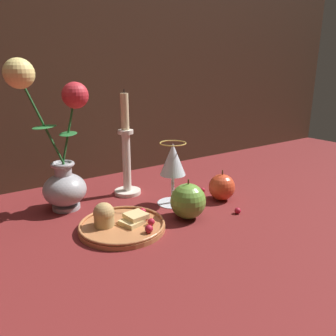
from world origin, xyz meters
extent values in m
plane|color=maroon|center=(0.00, 0.00, 0.00)|extent=(2.40, 2.40, 0.00)
cylinder|color=#A3A3A8|center=(-0.11, 0.14, 0.01)|extent=(0.07, 0.07, 0.01)
ellipsoid|color=#A3A3A8|center=(-0.11, 0.14, 0.05)|extent=(0.10, 0.10, 0.08)
cylinder|color=#A3A3A8|center=(-0.11, 0.14, 0.10)|extent=(0.04, 0.04, 0.04)
torus|color=#A3A3A8|center=(-0.11, 0.14, 0.11)|extent=(0.06, 0.06, 0.01)
cylinder|color=#23662D|center=(-0.15, 0.13, 0.22)|extent=(0.08, 0.02, 0.21)
ellipsoid|color=#23662D|center=(-0.15, 0.13, 0.21)|extent=(0.08, 0.08, 0.00)
sphere|color=#EFD67A|center=(-0.19, 0.12, 0.32)|extent=(0.06, 0.06, 0.06)
cylinder|color=#23662D|center=(-0.09, 0.13, 0.19)|extent=(0.05, 0.01, 0.16)
ellipsoid|color=#23662D|center=(-0.09, 0.13, 0.18)|extent=(0.07, 0.08, 0.00)
sphere|color=red|center=(-0.07, 0.13, 0.27)|extent=(0.06, 0.06, 0.06)
cylinder|color=#B77042|center=(-0.05, -0.04, 0.01)|extent=(0.18, 0.18, 0.01)
torus|color=#B77042|center=(-0.05, -0.04, 0.01)|extent=(0.18, 0.18, 0.01)
cylinder|color=tan|center=(-0.08, -0.02, 0.02)|extent=(0.04, 0.04, 0.03)
sphere|color=tan|center=(-0.08, -0.02, 0.04)|extent=(0.04, 0.04, 0.04)
cube|color=#DBBC7A|center=(-0.03, -0.05, 0.01)|extent=(0.05, 0.05, 0.01)
cube|color=#DBBC7A|center=(-0.02, -0.05, 0.03)|extent=(0.05, 0.05, 0.01)
sphere|color=#AD192D|center=(-0.02, -0.10, 0.02)|extent=(0.02, 0.02, 0.02)
sphere|color=#AD192D|center=(0.00, -0.08, 0.02)|extent=(0.02, 0.02, 0.02)
sphere|color=#AD192D|center=(0.00, -0.05, 0.02)|extent=(0.02, 0.02, 0.02)
sphere|color=#AD192D|center=(0.01, -0.02, 0.02)|extent=(0.02, 0.02, 0.02)
cylinder|color=silver|center=(0.12, 0.01, 0.00)|extent=(0.08, 0.08, 0.00)
cylinder|color=silver|center=(0.12, 0.01, 0.04)|extent=(0.01, 0.01, 0.07)
cone|color=silver|center=(0.12, 0.01, 0.12)|extent=(0.06, 0.06, 0.08)
cone|color=gold|center=(0.12, 0.01, 0.11)|extent=(0.06, 0.06, 0.06)
torus|color=gold|center=(0.12, 0.01, 0.16)|extent=(0.07, 0.07, 0.00)
cylinder|color=silver|center=(0.06, 0.14, 0.01)|extent=(0.07, 0.07, 0.01)
cylinder|color=silver|center=(0.06, 0.14, 0.09)|extent=(0.02, 0.02, 0.16)
cylinder|color=silver|center=(0.06, 0.14, 0.17)|extent=(0.04, 0.04, 0.01)
cylinder|color=beige|center=(0.06, 0.14, 0.22)|extent=(0.02, 0.02, 0.09)
cylinder|color=black|center=(0.06, 0.14, 0.28)|extent=(0.00, 0.00, 0.01)
sphere|color=#D14223|center=(0.24, -0.04, 0.03)|extent=(0.07, 0.07, 0.07)
cylinder|color=#4C3319|center=(0.24, -0.04, 0.07)|extent=(0.00, 0.00, 0.01)
sphere|color=#669938|center=(0.10, -0.08, 0.04)|extent=(0.08, 0.08, 0.08)
cylinder|color=#4C3319|center=(0.10, -0.08, 0.09)|extent=(0.00, 0.00, 0.01)
sphere|color=#AD192D|center=(0.21, -0.13, 0.01)|extent=(0.01, 0.01, 0.01)
sphere|color=#AD192D|center=(0.24, 0.03, 0.01)|extent=(0.01, 0.01, 0.01)
camera|label=1|loc=(-0.33, -0.62, 0.32)|focal=35.00mm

